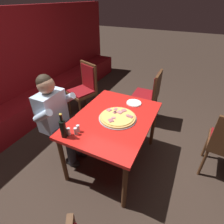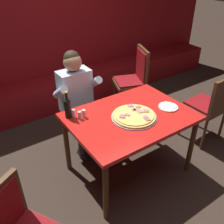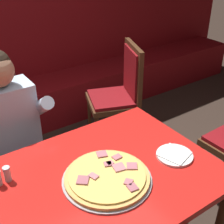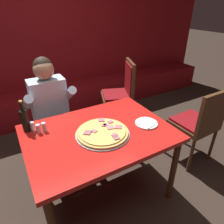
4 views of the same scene
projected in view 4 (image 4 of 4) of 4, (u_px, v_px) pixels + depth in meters
The scene contains 13 objects.
ground_plane at pixel (101, 191), 2.12m from camera, with size 24.00×24.00×0.00m, color #33261E.
booth_wall_panel at pixel (40, 57), 3.31m from camera, with size 6.80×0.16×1.90m, color maroon.
booth_bench at pixel (52, 103), 3.42m from camera, with size 6.46×0.48×0.46m, color maroon.
main_dining_table at pixel (99, 139), 1.79m from camera, with size 1.26×0.93×0.76m.
pizza at pixel (103, 132), 1.71m from camera, with size 0.47×0.47×0.05m.
plate_white_paper at pixel (146, 123), 1.85m from camera, with size 0.21×0.21×0.02m.
beer_bottle at pixel (25, 120), 1.71m from camera, with size 0.07×0.07×0.29m.
shaker_parmesan at pixel (33, 127), 1.74m from camera, with size 0.04×0.04×0.09m.
shaker_black_pepper at pixel (44, 128), 1.73m from camera, with size 0.04×0.04×0.09m.
shaker_red_pepper_flakes at pixel (38, 129), 1.71m from camera, with size 0.04×0.04×0.09m.
diner_seated_blue_shirt at pixel (52, 110), 2.21m from camera, with size 0.53×0.53×1.27m.
dining_chair_far_left at pixel (122, 90), 3.01m from camera, with size 0.57×0.57×1.02m.
dining_chair_near_left at pixel (200, 121), 2.26m from camera, with size 0.45×0.45×0.97m.
Camera 4 is at (-0.62, -1.31, 1.76)m, focal length 32.00 mm.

